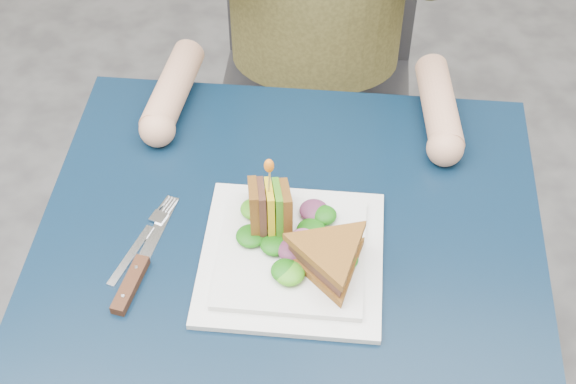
# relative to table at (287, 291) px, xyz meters

# --- Properties ---
(table) EXTENTS (0.75, 0.75, 0.73)m
(table) POSITION_rel_table_xyz_m (0.00, 0.00, 0.00)
(table) COLOR black
(table) RESTS_ON ground
(chair) EXTENTS (0.42, 0.40, 0.93)m
(chair) POSITION_rel_table_xyz_m (0.00, 0.71, -0.11)
(chair) COLOR #47474C
(chair) RESTS_ON ground
(plate) EXTENTS (0.26, 0.26, 0.02)m
(plate) POSITION_rel_table_xyz_m (0.01, 0.00, 0.09)
(plate) COLOR white
(plate) RESTS_ON table
(sandwich_flat) EXTENTS (0.19, 0.19, 0.05)m
(sandwich_flat) POSITION_rel_table_xyz_m (0.06, -0.02, 0.12)
(sandwich_flat) COLOR brown
(sandwich_flat) RESTS_ON plate
(sandwich_upright) EXTENTS (0.08, 0.13, 0.13)m
(sandwich_upright) POSITION_rel_table_xyz_m (-0.03, 0.05, 0.13)
(sandwich_upright) COLOR brown
(sandwich_upright) RESTS_ON plate
(fork) EXTENTS (0.07, 0.17, 0.01)m
(fork) POSITION_rel_table_xyz_m (-0.22, 0.01, 0.08)
(fork) COLOR silver
(fork) RESTS_ON table
(knife) EXTENTS (0.06, 0.22, 0.02)m
(knife) POSITION_rel_table_xyz_m (-0.21, -0.05, 0.09)
(knife) COLOR silver
(knife) RESTS_ON table
(toothpick) EXTENTS (0.01, 0.01, 0.06)m
(toothpick) POSITION_rel_table_xyz_m (-0.03, 0.05, 0.20)
(toothpick) COLOR tan
(toothpick) RESTS_ON sandwich_upright
(toothpick_frill) EXTENTS (0.01, 0.01, 0.02)m
(toothpick_frill) POSITION_rel_table_xyz_m (-0.03, 0.05, 0.23)
(toothpick_frill) COLOR orange
(toothpick_frill) RESTS_ON sandwich_upright
(lettuce_spill) EXTENTS (0.15, 0.13, 0.02)m
(lettuce_spill) POSITION_rel_table_xyz_m (0.01, 0.01, 0.11)
(lettuce_spill) COLOR #337A14
(lettuce_spill) RESTS_ON plate
(onion_ring) EXTENTS (0.04, 0.04, 0.02)m
(onion_ring) POSITION_rel_table_xyz_m (0.02, 0.01, 0.11)
(onion_ring) COLOR #9E4C7A
(onion_ring) RESTS_ON plate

